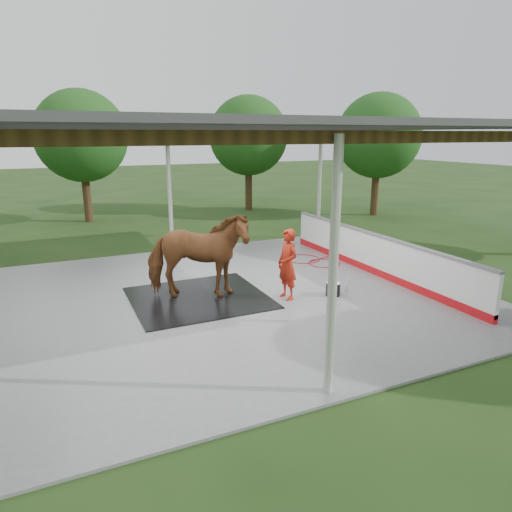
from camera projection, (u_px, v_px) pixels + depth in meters
name	position (u px, v px, depth m)	size (l,w,h in m)	color
ground	(222.00, 298.00, 11.19)	(100.00, 100.00, 0.00)	#1E3814
concrete_slab	(221.00, 297.00, 11.18)	(12.00, 10.00, 0.05)	slate
pavilion_structure	(218.00, 130.00, 10.16)	(12.60, 10.60, 4.05)	beige
dasher_board	(374.00, 255.00, 12.88)	(0.16, 8.00, 1.15)	red
tree_belt	(217.00, 138.00, 11.12)	(28.00, 28.00, 5.80)	#382314
rubber_mat	(199.00, 298.00, 11.02)	(3.15, 2.95, 0.02)	black
horse	(197.00, 256.00, 10.75)	(1.12, 2.46, 2.08)	brown
handler	(288.00, 264.00, 10.82)	(0.62, 0.41, 1.70)	#B32313
wash_bucket	(333.00, 289.00, 11.18)	(0.35, 0.35, 0.32)	black
soap_bottle_a	(346.00, 286.00, 11.46)	(0.10, 0.10, 0.26)	silver
soap_bottle_b	(347.00, 279.00, 12.21)	(0.08, 0.08, 0.17)	#338CD8
hose_coil	(312.00, 261.00, 14.24)	(1.95, 1.75, 0.02)	#B40C19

